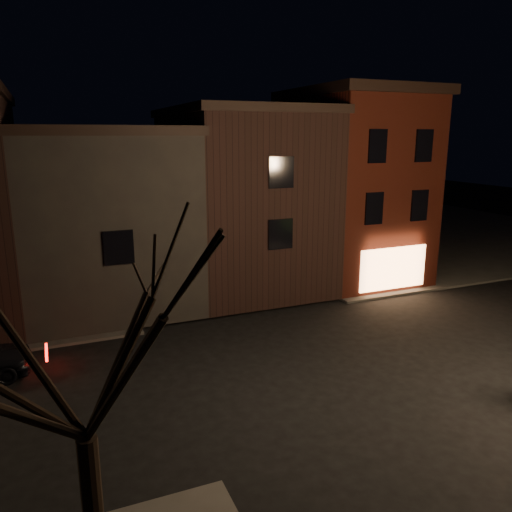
{
  "coord_description": "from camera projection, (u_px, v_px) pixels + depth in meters",
  "views": [
    {
      "loc": [
        -8.24,
        -14.82,
        8.15
      ],
      "look_at": [
        -0.36,
        3.93,
        3.2
      ],
      "focal_mm": 35.0,
      "sensor_mm": 36.0,
      "label": 1
    }
  ],
  "objects": [
    {
      "name": "corner_building",
      "position": [
        353.0,
        184.0,
        28.52
      ],
      "size": [
        6.5,
        8.5,
        10.5
      ],
      "color": "#49160D",
      "rests_on": "ground"
    },
    {
      "name": "row_building_a",
      "position": [
        241.0,
        197.0,
        27.13
      ],
      "size": [
        7.3,
        10.3,
        9.4
      ],
      "color": "black",
      "rests_on": "ground"
    },
    {
      "name": "bare_tree_left",
      "position": [
        75.0,
        315.0,
        7.74
      ],
      "size": [
        5.6,
        5.6,
        7.5
      ],
      "color": "black",
      "rests_on": "sidewalk_near_left"
    },
    {
      "name": "ground",
      "position": [
        306.0,
        363.0,
        18.3
      ],
      "size": [
        120.0,
        120.0,
        0.0
      ],
      "primitive_type": "plane",
      "color": "black",
      "rests_on": "ground"
    },
    {
      "name": "sidewalk_far_right",
      "position": [
        399.0,
        230.0,
        43.73
      ],
      "size": [
        30.0,
        30.0,
        0.12
      ],
      "primitive_type": "cube",
      "color": "#2D2B28",
      "rests_on": "ground"
    },
    {
      "name": "row_building_b",
      "position": [
        103.0,
        215.0,
        24.52
      ],
      "size": [
        7.8,
        10.3,
        8.4
      ],
      "color": "black",
      "rests_on": "ground"
    }
  ]
}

